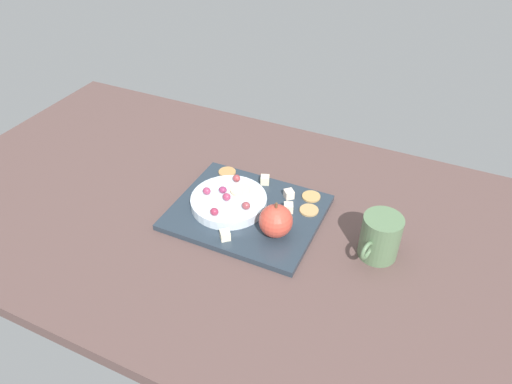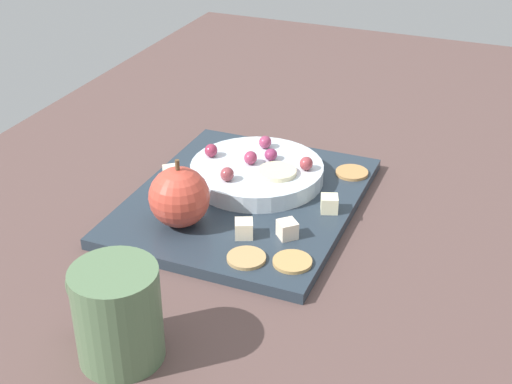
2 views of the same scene
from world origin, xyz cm
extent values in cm
cube|color=brown|center=(0.00, 0.00, 1.53)|extent=(148.03, 83.18, 3.07)
cube|color=#26333E|center=(4.44, 1.09, 3.75)|extent=(32.40, 26.62, 1.37)
cylinder|color=silver|center=(-0.17, 0.88, 5.52)|extent=(17.19, 17.19, 2.18)
sphere|color=#C54434|center=(13.26, -3.31, 7.99)|extent=(7.11, 7.11, 7.11)
cylinder|color=brown|center=(13.26, -3.31, 12.14)|extent=(0.50, 0.50, 1.20)
cube|color=#F8EFC0|center=(3.99, 11.90, 5.44)|extent=(2.58, 2.58, 2.01)
cube|color=#F8E9CA|center=(13.00, 4.61, 5.44)|extent=(2.65, 2.65, 2.01)
cube|color=#F9E3CC|center=(11.25, 9.20, 5.44)|extent=(2.84, 2.84, 2.01)
cube|color=#EFE6C4|center=(4.41, -9.18, 5.44)|extent=(2.83, 2.83, 2.01)
cylinder|color=tan|center=(15.92, 11.51, 4.63)|extent=(4.27, 4.27, 0.40)
cylinder|color=tan|center=(17.15, 6.67, 4.63)|extent=(4.27, 4.27, 0.40)
cylinder|color=#B5834C|center=(-6.27, 11.85, 4.63)|extent=(4.27, 4.27, 0.40)
ellipsoid|color=#973558|center=(-5.09, -0.08, 7.45)|extent=(1.85, 1.66, 1.68)
ellipsoid|color=#882E57|center=(-2.06, 2.00, 7.36)|extent=(1.85, 1.66, 1.50)
ellipsoid|color=brown|center=(5.24, -0.93, 7.48)|extent=(1.85, 1.66, 1.74)
ellipsoid|color=#983352|center=(0.22, -0.06, 7.47)|extent=(1.85, 1.66, 1.71)
ellipsoid|color=#96393F|center=(-1.17, 7.13, 7.48)|extent=(1.85, 1.66, 1.73)
ellipsoid|color=#932B46|center=(0.25, -5.61, 7.47)|extent=(1.85, 1.66, 1.71)
cylinder|color=beige|center=(1.33, 4.18, 6.91)|extent=(4.85, 4.85, 0.60)
cylinder|color=#567450|center=(33.94, 1.33, 7.84)|extent=(7.94, 7.94, 9.55)
torus|color=#567450|center=(32.49, -3.64, 7.84)|extent=(1.89, 4.06, 4.00)
camera|label=1|loc=(40.66, -71.38, 72.89)|focal=33.20mm
camera|label=2|loc=(76.11, 32.02, 49.10)|focal=50.59mm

